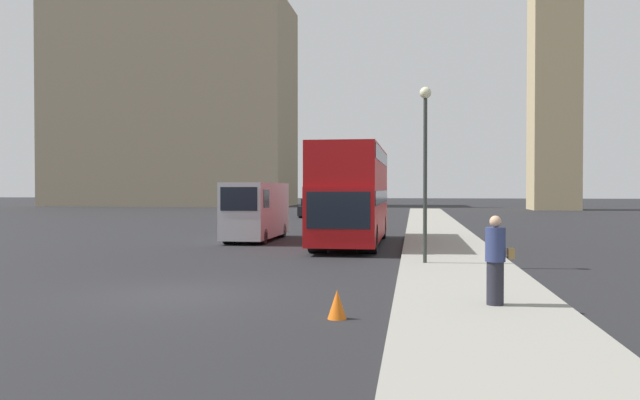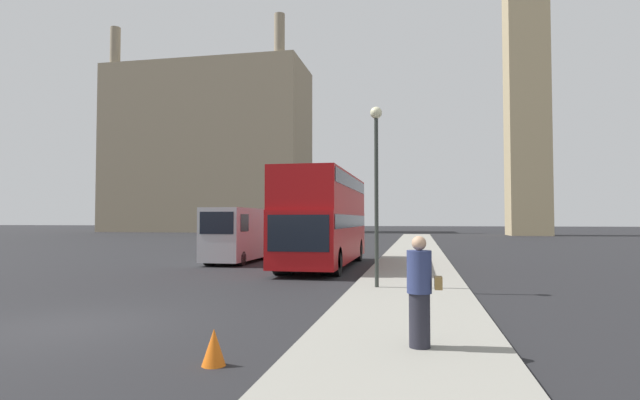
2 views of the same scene
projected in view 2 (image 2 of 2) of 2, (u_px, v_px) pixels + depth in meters
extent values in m
plane|color=black|center=(72.00, 326.00, 10.22)|extent=(300.00, 300.00, 0.00)
cube|color=gray|center=(403.00, 337.00, 8.92)|extent=(3.45, 120.00, 0.15)
cube|color=tan|center=(526.00, 91.00, 67.73)|extent=(5.21, 5.21, 39.23)
cube|color=gray|center=(209.00, 150.00, 88.91)|extent=(34.78, 14.32, 29.09)
cylinder|color=gray|center=(115.00, 46.00, 86.50)|extent=(1.72, 1.72, 6.40)
cylinder|color=gray|center=(279.00, 33.00, 80.76)|extent=(1.72, 1.72, 6.40)
cube|color=#A80F11|center=(324.00, 236.00, 22.80)|extent=(2.58, 10.17, 2.21)
cube|color=#A80F11|center=(324.00, 194.00, 22.88)|extent=(2.58, 9.96, 1.68)
cube|color=black|center=(324.00, 221.00, 22.83)|extent=(2.62, 9.76, 0.55)
cube|color=black|center=(324.00, 183.00, 22.89)|extent=(2.62, 9.56, 0.55)
cube|color=black|center=(298.00, 233.00, 17.81)|extent=(2.27, 0.03, 1.33)
cylinder|color=black|center=(284.00, 261.00, 19.46)|extent=(0.72, 1.13, 1.13)
cylinder|color=black|center=(331.00, 261.00, 19.10)|extent=(0.72, 1.13, 1.13)
cylinder|color=black|center=(320.00, 250.00, 26.44)|extent=(0.72, 1.13, 1.13)
cylinder|color=black|center=(354.00, 250.00, 26.08)|extent=(0.72, 1.13, 1.13)
cube|color=#B2B7BC|center=(240.00, 233.00, 25.45)|extent=(1.91, 6.01, 2.54)
cube|color=black|center=(216.00, 223.00, 22.52)|extent=(1.62, 0.02, 1.01)
cube|color=black|center=(225.00, 223.00, 23.56)|extent=(1.94, 1.08, 0.81)
cylinder|color=black|center=(210.00, 258.00, 23.55)|extent=(0.48, 0.69, 0.69)
cylinder|color=black|center=(239.00, 259.00, 23.27)|extent=(0.48, 0.69, 0.69)
cylinder|color=black|center=(240.00, 252.00, 27.55)|extent=(0.48, 0.69, 0.69)
cylinder|color=black|center=(265.00, 253.00, 27.27)|extent=(0.48, 0.69, 0.69)
cylinder|color=#23232D|center=(420.00, 320.00, 7.92)|extent=(0.33, 0.33, 0.86)
cylinder|color=navy|center=(419.00, 272.00, 7.95)|extent=(0.39, 0.39, 0.68)
sphere|color=tan|center=(419.00, 243.00, 7.97)|extent=(0.23, 0.23, 0.23)
cube|color=olive|center=(438.00, 283.00, 7.88)|extent=(0.12, 0.24, 0.20)
cylinder|color=#2D332D|center=(376.00, 202.00, 15.02)|extent=(0.12, 0.12, 5.09)
sphere|color=beige|center=(376.00, 113.00, 15.13)|extent=(0.36, 0.36, 0.36)
cube|color=black|center=(313.00, 235.00, 49.40)|extent=(1.80, 4.34, 0.81)
cube|color=black|center=(314.00, 228.00, 49.53)|extent=(1.62, 2.08, 0.60)
cylinder|color=black|center=(303.00, 238.00, 48.17)|extent=(0.40, 0.70, 0.70)
cylinder|color=black|center=(318.00, 238.00, 47.89)|extent=(0.40, 0.70, 0.70)
cylinder|color=black|center=(310.00, 237.00, 50.89)|extent=(0.40, 0.70, 0.70)
cylinder|color=black|center=(323.00, 237.00, 50.62)|extent=(0.40, 0.70, 0.70)
cone|color=orange|center=(214.00, 347.00, 7.43)|extent=(0.36, 0.36, 0.55)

